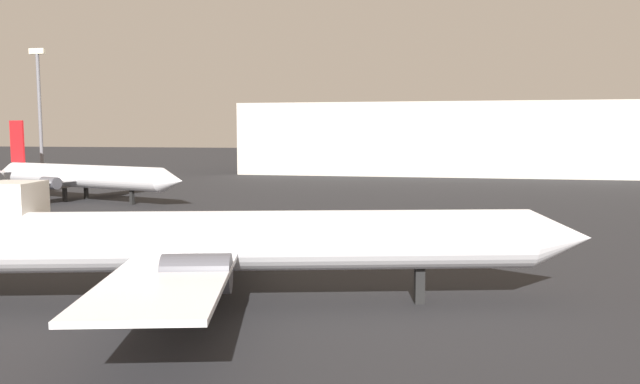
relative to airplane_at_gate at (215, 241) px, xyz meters
The scene contains 4 objects.
airplane_at_gate is the anchor object (origin of this frame).
airplane_distant 52.40m from the airplane_at_gate, 129.69° to the left, with size 31.86×22.54×10.14m.
light_mast_left 69.95m from the airplane_at_gate, 132.36° to the left, with size 2.40×0.50×20.65m.
terminal_building 102.88m from the airplane_at_gate, 81.21° to the left, with size 90.32×26.78×14.32m, color beige.
Camera 1 is at (4.55, -8.47, 8.68)m, focal length 33.97 mm.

